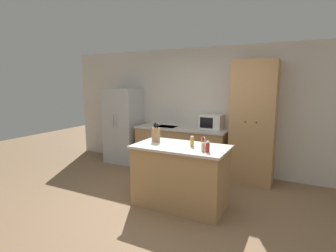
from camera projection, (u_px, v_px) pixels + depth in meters
ground_plane at (159, 216)px, 3.70m from camera, size 14.00×14.00×0.00m
wall_back at (212, 110)px, 5.54m from camera, size 7.20×0.06×2.60m
refrigerator at (124, 125)px, 6.22m from camera, size 0.77×0.67×1.75m
back_counter at (181, 149)px, 5.62m from camera, size 1.99×0.65×0.93m
pantry_cabinet at (253, 122)px, 4.87m from camera, size 0.78×0.61×2.28m
kitchen_island at (181, 176)px, 3.98m from camera, size 1.41×0.79×0.94m
microwave at (211, 122)px, 5.35m from camera, size 0.44×0.34×0.30m
knife_block at (156, 134)px, 4.16m from camera, size 0.12×0.07×0.31m
spice_bottle_tall_dark at (203, 147)px, 3.58m from camera, size 0.05×0.05×0.12m
spice_bottle_short_red at (203, 143)px, 3.70m from camera, size 0.04×0.04×0.17m
spice_bottle_amber_oil at (203, 142)px, 3.83m from camera, size 0.06×0.06×0.14m
spice_bottle_green_herb at (192, 142)px, 3.86m from camera, size 0.06×0.06×0.15m
spice_bottle_pale_salt at (208, 147)px, 3.54m from camera, size 0.06×0.06×0.15m
fire_extinguisher at (107, 150)px, 6.60m from camera, size 0.13×0.13×0.47m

